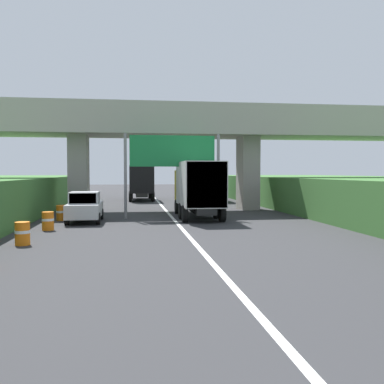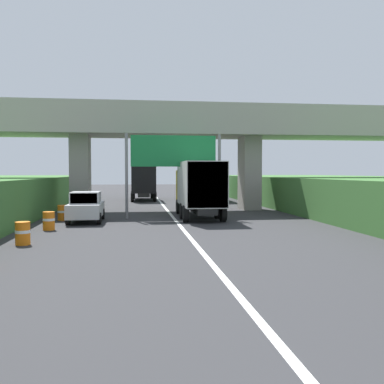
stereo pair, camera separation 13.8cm
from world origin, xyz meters
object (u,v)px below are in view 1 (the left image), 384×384
object	(u,v)px
truck_yellow	(198,187)
construction_barrel_4	(48,221)
construction_barrel_3	(22,233)
truck_green	(208,181)
overhead_highway_sign	(172,156)
truck_black	(141,181)
car_silver	(85,207)
construction_barrel_5	(61,213)

from	to	relation	value
truck_yellow	construction_barrel_4	world-z (taller)	truck_yellow
truck_yellow	construction_barrel_3	bearing A→B (deg)	-132.50
construction_barrel_4	truck_green	bearing A→B (deg)	60.96
overhead_highway_sign	construction_barrel_3	size ratio (longest dim) A/B	6.53
truck_black	construction_barrel_3	world-z (taller)	truck_black
truck_green	construction_barrel_4	distance (m)	23.95
overhead_highway_sign	car_silver	size ratio (longest dim) A/B	1.43
truck_green	construction_barrel_5	xyz separation A→B (m)	(-11.65, -16.62, -1.47)
car_silver	truck_black	bearing A→B (deg)	79.26
truck_green	construction_barrel_4	world-z (taller)	truck_green
truck_black	construction_barrel_5	xyz separation A→B (m)	(-5.00, -17.75, -1.47)
truck_black	construction_barrel_4	bearing A→B (deg)	-102.68
truck_green	truck_yellow	xyz separation A→B (m)	(-3.55, -16.22, 0.00)
truck_black	construction_barrel_4	distance (m)	22.63
construction_barrel_3	construction_barrel_4	size ratio (longest dim) A/B	1.00
truck_black	construction_barrel_4	size ratio (longest dim) A/B	8.11
truck_yellow	construction_barrel_4	distance (m)	9.43
truck_green	construction_barrel_3	world-z (taller)	truck_green
truck_yellow	construction_barrel_3	world-z (taller)	truck_yellow
construction_barrel_3	construction_barrel_5	xyz separation A→B (m)	(0.11, 8.56, 0.00)
construction_barrel_5	construction_barrel_3	bearing A→B (deg)	-90.72
construction_barrel_4	construction_barrel_5	bearing A→B (deg)	90.63
car_silver	construction_barrel_5	distance (m)	1.79
truck_green	construction_barrel_4	xyz separation A→B (m)	(-11.60, -20.90, -1.47)
truck_green	car_silver	xyz separation A→B (m)	(-10.20, -17.59, -1.08)
truck_black	overhead_highway_sign	bearing A→B (deg)	-84.86
truck_black	truck_yellow	distance (m)	17.62
construction_barrel_5	overhead_highway_sign	bearing A→B (deg)	4.16
truck_black	construction_barrel_5	size ratio (longest dim) A/B	8.11
truck_green	construction_barrel_3	xyz separation A→B (m)	(-11.76, -25.18, -1.47)
truck_black	construction_barrel_3	size ratio (longest dim) A/B	8.11
truck_black	truck_yellow	size ratio (longest dim) A/B	1.00
truck_black	car_silver	xyz separation A→B (m)	(-3.55, -18.72, -1.08)
truck_black	truck_green	distance (m)	6.74
car_silver	construction_barrel_4	size ratio (longest dim) A/B	4.56
car_silver	construction_barrel_5	world-z (taller)	car_silver
truck_yellow	car_silver	xyz separation A→B (m)	(-6.65, -1.37, -1.08)
construction_barrel_4	truck_black	bearing A→B (deg)	77.32
car_silver	construction_barrel_3	distance (m)	7.76
overhead_highway_sign	truck_yellow	distance (m)	2.42
overhead_highway_sign	construction_barrel_3	bearing A→B (deg)	-126.41
construction_barrel_3	construction_barrel_4	bearing A→B (deg)	87.94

